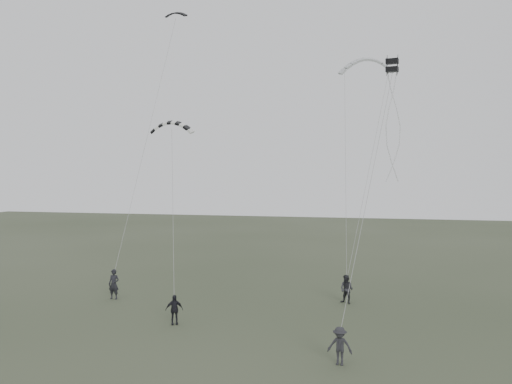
% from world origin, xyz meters
% --- Properties ---
extents(ground, '(140.00, 140.00, 0.00)m').
position_xyz_m(ground, '(0.00, 0.00, 0.00)').
color(ground, '#353E29').
rests_on(ground, ground).
extents(flyer_left, '(0.72, 0.47, 1.95)m').
position_xyz_m(flyer_left, '(-8.25, 4.42, 0.97)').
color(flyer_left, black).
rests_on(flyer_left, ground).
extents(flyer_right, '(1.08, 0.99, 1.79)m').
position_xyz_m(flyer_right, '(6.58, 6.65, 0.90)').
color(flyer_right, '#25252A').
rests_on(flyer_right, ground).
extents(flyer_center, '(1.02, 0.76, 1.61)m').
position_xyz_m(flyer_center, '(-2.32, 0.15, 0.80)').
color(flyer_center, black).
rests_on(flyer_center, ground).
extents(flyer_far, '(1.11, 0.72, 1.63)m').
position_xyz_m(flyer_far, '(6.75, -3.68, 0.82)').
color(flyer_far, '#232327').
rests_on(flyer_far, ground).
extents(kite_dark_small, '(1.62, 0.65, 0.66)m').
position_xyz_m(kite_dark_small, '(-6.23, 10.32, 20.13)').
color(kite_dark_small, black).
rests_on(kite_dark_small, flyer_left).
extents(kite_pale_large, '(4.21, 1.89, 1.88)m').
position_xyz_m(kite_pale_large, '(7.64, 13.96, 16.82)').
color(kite_pale_large, '#B2B5B7').
rests_on(kite_pale_large, flyer_right).
extents(kite_striped, '(2.88, 1.49, 1.25)m').
position_xyz_m(kite_striped, '(-4.52, 5.28, 11.46)').
color(kite_striped, black).
rests_on(kite_striped, flyer_center).
extents(kite_box, '(0.75, 0.81, 0.78)m').
position_xyz_m(kite_box, '(9.09, 3.57, 14.09)').
color(kite_box, black).
rests_on(kite_box, flyer_far).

